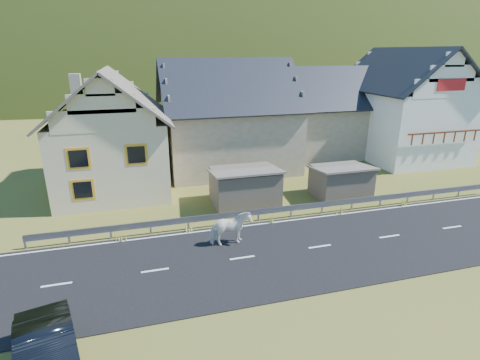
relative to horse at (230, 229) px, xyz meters
name	(u,v)px	position (x,y,z in m)	size (l,w,h in m)	color
ground	(320,247)	(4.21, -1.42, -0.90)	(160.00, 160.00, 0.00)	#495019
road	(320,247)	(4.21, -1.42, -0.88)	(60.00, 7.00, 0.04)	black
lane_markings	(320,246)	(4.21, -1.42, -0.86)	(60.00, 6.60, 0.01)	silver
guardrail	(291,208)	(4.21, 2.26, -0.34)	(28.10, 0.09, 0.75)	#93969B
shed_left	(245,187)	(2.21, 5.08, 0.20)	(4.30, 3.30, 2.40)	brown
shed_right	(341,182)	(8.71, 4.58, 0.10)	(3.80, 2.90, 2.20)	brown
house_cream	(110,126)	(-5.80, 10.58, 3.46)	(7.80, 9.80, 8.30)	beige
house_stone_a	(228,110)	(3.21, 13.58, 3.73)	(10.80, 9.80, 8.90)	tan
house_stone_b	(326,107)	(13.21, 15.58, 3.33)	(9.80, 8.80, 8.10)	tan
house_white	(404,100)	(19.21, 12.58, 4.16)	(8.80, 10.80, 9.70)	white
mountain	(163,112)	(9.21, 178.58, -20.90)	(440.00, 280.00, 260.00)	#273B10
horse	(230,229)	(0.00, 0.00, 0.00)	(2.04, 0.93, 1.72)	white
car	(48,359)	(-7.08, -6.46, -0.14)	(1.61, 4.61, 1.52)	black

